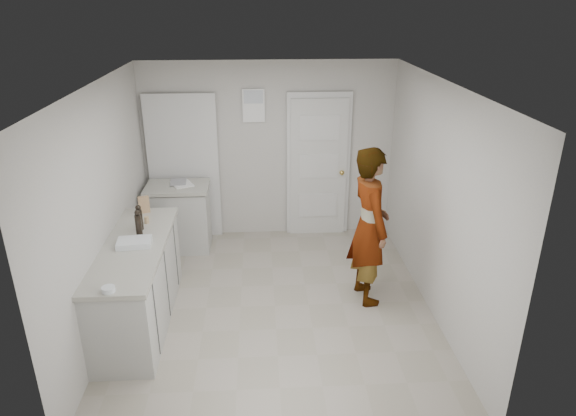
{
  "coord_description": "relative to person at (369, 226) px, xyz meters",
  "views": [
    {
      "loc": [
        -0.14,
        -4.98,
        3.29
      ],
      "look_at": [
        0.18,
        0.4,
        1.04
      ],
      "focal_mm": 32.0,
      "sensor_mm": 36.0,
      "label": 1
    }
  ],
  "objects": [
    {
      "name": "baking_dish",
      "position": [
        -2.5,
        -0.35,
        0.04
      ],
      "size": [
        0.36,
        0.27,
        0.06
      ],
      "rotation": [
        0.0,
        0.0,
        0.09
      ],
      "color": "silver",
      "rests_on": "main_counter"
    },
    {
      "name": "spice_jar",
      "position": [
        -2.48,
        0.2,
        0.05
      ],
      "size": [
        0.05,
        0.05,
        0.08
      ],
      "primitive_type": "cylinder",
      "color": "tan",
      "rests_on": "main_counter"
    },
    {
      "name": "papers",
      "position": [
        -2.25,
        1.46,
        0.02
      ],
      "size": [
        0.36,
        0.39,
        0.01
      ],
      "primitive_type": "cube",
      "rotation": [
        0.0,
        0.0,
        0.44
      ],
      "color": "white",
      "rests_on": "side_counter"
    },
    {
      "name": "egg_bowl",
      "position": [
        -2.53,
        -1.24,
        0.04
      ],
      "size": [
        0.12,
        0.12,
        0.04
      ],
      "color": "silver",
      "rests_on": "main_counter"
    },
    {
      "name": "ground",
      "position": [
        -1.07,
        -0.14,
        -0.91
      ],
      "size": [
        4.0,
        4.0,
        0.0
      ],
      "primitive_type": "plane",
      "color": "gray",
      "rests_on": "ground"
    },
    {
      "name": "main_counter",
      "position": [
        -2.52,
        -0.34,
        -0.48
      ],
      "size": [
        0.64,
        1.96,
        0.93
      ],
      "color": "#B0B0AC",
      "rests_on": "ground"
    },
    {
      "name": "oil_cruet_b",
      "position": [
        -2.48,
        -0.15,
        0.16
      ],
      "size": [
        0.07,
        0.07,
        0.3
      ],
      "color": "black",
      "rests_on": "main_counter"
    },
    {
      "name": "oil_cruet_a",
      "position": [
        -2.52,
        0.04,
        0.15
      ],
      "size": [
        0.07,
        0.07,
        0.28
      ],
      "color": "black",
      "rests_on": "main_counter"
    },
    {
      "name": "cake_mix_box",
      "position": [
        -2.56,
        0.5,
        0.11
      ],
      "size": [
        0.13,
        0.09,
        0.2
      ],
      "primitive_type": "cube",
      "rotation": [
        0.0,
        0.0,
        0.36
      ],
      "color": "#95704A",
      "rests_on": "main_counter"
    },
    {
      "name": "room_shell",
      "position": [
        -1.24,
        1.82,
        0.11
      ],
      "size": [
        4.0,
        4.0,
        4.0
      ],
      "color": "#B4B1AA",
      "rests_on": "ground"
    },
    {
      "name": "person",
      "position": [
        0.0,
        0.0,
        0.0
      ],
      "size": [
        0.54,
        0.73,
        1.82
      ],
      "primitive_type": "imported",
      "rotation": [
        0.0,
        0.0,
        1.74
      ],
      "color": "silver",
      "rests_on": "ground"
    },
    {
      "name": "side_counter",
      "position": [
        -2.32,
        1.41,
        -0.48
      ],
      "size": [
        0.84,
        0.61,
        0.93
      ],
      "color": "#B0B0AC",
      "rests_on": "ground"
    }
  ]
}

